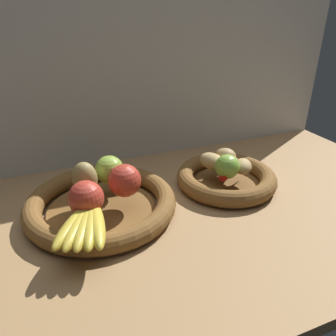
% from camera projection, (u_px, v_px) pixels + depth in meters
% --- Properties ---
extents(ground_plane, '(1.40, 0.90, 0.03)m').
position_uv_depth(ground_plane, '(176.00, 201.00, 0.88)').
color(ground_plane, '#9E774C').
extents(back_wall, '(1.40, 0.03, 0.55)m').
position_uv_depth(back_wall, '(139.00, 72.00, 1.00)').
color(back_wall, silver).
rests_on(back_wall, ground_plane).
extents(fruit_bowl_left, '(0.37, 0.37, 0.05)m').
position_uv_depth(fruit_bowl_left, '(101.00, 204.00, 0.81)').
color(fruit_bowl_left, brown).
rests_on(fruit_bowl_left, ground_plane).
extents(fruit_bowl_right, '(0.28, 0.28, 0.05)m').
position_uv_depth(fruit_bowl_right, '(226.00, 178.00, 0.92)').
color(fruit_bowl_right, brown).
rests_on(fruit_bowl_right, ground_plane).
extents(apple_red_right, '(0.08, 0.08, 0.08)m').
position_uv_depth(apple_red_right, '(125.00, 181.00, 0.78)').
color(apple_red_right, '#B73828').
rests_on(apple_red_right, fruit_bowl_left).
extents(apple_green_back, '(0.07, 0.07, 0.07)m').
position_uv_depth(apple_green_back, '(110.00, 170.00, 0.83)').
color(apple_green_back, '#8CAD3D').
rests_on(apple_green_back, fruit_bowl_left).
extents(apple_red_front, '(0.08, 0.08, 0.08)m').
position_uv_depth(apple_red_front, '(86.00, 198.00, 0.71)').
color(apple_red_front, '#B73828').
rests_on(apple_red_front, fruit_bowl_left).
extents(pear_brown, '(0.08, 0.08, 0.08)m').
position_uv_depth(pear_brown, '(85.00, 179.00, 0.78)').
color(pear_brown, olive).
rests_on(pear_brown, fruit_bowl_left).
extents(banana_bunch_front, '(0.13, 0.19, 0.03)m').
position_uv_depth(banana_bunch_front, '(86.00, 223.00, 0.66)').
color(banana_bunch_front, gold).
rests_on(banana_bunch_front, fruit_bowl_left).
extents(potato_oblong, '(0.07, 0.09, 0.04)m').
position_uv_depth(potato_oblong, '(212.00, 161.00, 0.91)').
color(potato_oblong, tan).
rests_on(potato_oblong, fruit_bowl_right).
extents(potato_back, '(0.08, 0.08, 0.05)m').
position_uv_depth(potato_back, '(226.00, 156.00, 0.94)').
color(potato_back, '#A38451').
rests_on(potato_back, fruit_bowl_right).
extents(potato_large, '(0.07, 0.05, 0.04)m').
position_uv_depth(potato_large, '(228.00, 163.00, 0.90)').
color(potato_large, tan).
rests_on(potato_large, fruit_bowl_right).
extents(potato_small, '(0.07, 0.08, 0.04)m').
position_uv_depth(potato_small, '(243.00, 166.00, 0.89)').
color(potato_small, tan).
rests_on(potato_small, fruit_bowl_right).
extents(lime_near, '(0.06, 0.06, 0.06)m').
position_uv_depth(lime_near, '(227.00, 167.00, 0.86)').
color(lime_near, '#7AAD3D').
rests_on(lime_near, fruit_bowl_right).
extents(chili_pepper, '(0.14, 0.09, 0.02)m').
position_uv_depth(chili_pepper, '(237.00, 168.00, 0.90)').
color(chili_pepper, red).
rests_on(chili_pepper, fruit_bowl_right).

